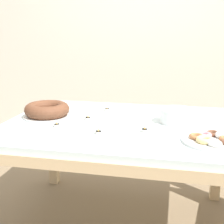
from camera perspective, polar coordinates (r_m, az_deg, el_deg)
The scene contains 11 objects.
ground_plane at distance 2.26m, azimuth 1.41°, elevation -19.77°, with size 12.00×12.00×0.00m, color #7A664C.
wall_back at distance 3.71m, azimuth 6.96°, elevation 14.85°, with size 8.00×0.10×2.60m, color silver.
dining_table at distance 1.97m, azimuth 1.53°, elevation -4.27°, with size 1.46×1.10×0.72m.
cake_chocolate_round at distance 2.10m, azimuth -11.78°, elevation 0.29°, with size 0.31×0.31×0.09m.
pastry_platter at distance 1.68m, azimuth 17.94°, elevation -4.83°, with size 0.31×0.31×0.04m.
plate_stack at distance 1.97m, azimuth 11.82°, elevation -0.71°, with size 0.21×0.21×0.09m.
tealight_near_front at distance 2.01m, azimuth -4.42°, elevation -1.12°, with size 0.04×0.04×0.04m.
tealight_near_cakes at distance 2.23m, azimuth -0.92°, elevation 0.46°, with size 0.04×0.04×0.04m.
tealight_centre at distance 1.78m, azimuth 5.98°, elevation -3.30°, with size 0.04×0.04×0.04m.
tealight_right_edge at distance 1.73m, azimuth -2.50°, elevation -3.70°, with size 0.04×0.04×0.04m.
tealight_left_edge at distance 1.89m, azimuth -10.04°, elevation -2.36°, with size 0.04×0.04×0.04m.
Camera 1 is at (0.33, -1.84, 1.27)m, focal length 50.00 mm.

